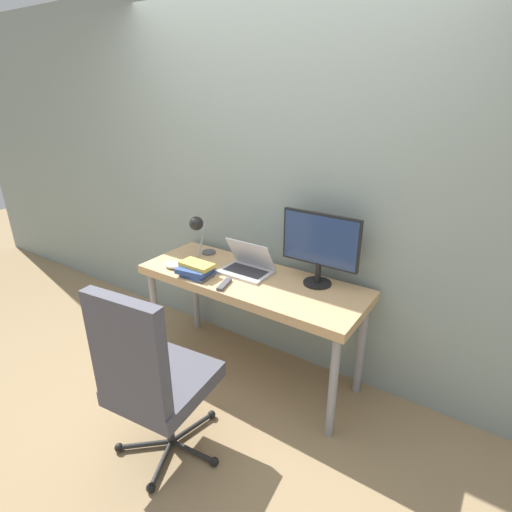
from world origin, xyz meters
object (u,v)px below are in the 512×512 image
(laptop, at_px, (247,266))
(office_chair, at_px, (151,375))
(book_stack, at_px, (196,269))
(game_controller, at_px, (173,265))
(monitor, at_px, (320,244))
(desk_lamp, at_px, (198,228))

(laptop, relative_size, office_chair, 0.31)
(laptop, relative_size, book_stack, 1.39)
(laptop, xyz_separation_m, book_stack, (-0.26, -0.23, -0.00))
(laptop, bearing_deg, game_controller, -154.23)
(monitor, bearing_deg, book_stack, -155.23)
(book_stack, height_order, game_controller, book_stack)
(desk_lamp, height_order, office_chair, desk_lamp)
(monitor, xyz_separation_m, book_stack, (-0.73, -0.34, -0.23))
(desk_lamp, bearing_deg, game_controller, -98.38)
(monitor, distance_m, book_stack, 0.84)
(monitor, bearing_deg, game_controller, -160.37)
(office_chair, distance_m, book_stack, 0.84)
(office_chair, xyz_separation_m, book_stack, (-0.33, 0.74, 0.23))
(book_stack, bearing_deg, game_controller, -179.60)
(monitor, distance_m, desk_lamp, 0.92)
(laptop, distance_m, desk_lamp, 0.48)
(laptop, height_order, monitor, monitor)
(desk_lamp, bearing_deg, book_stack, -53.01)
(game_controller, bearing_deg, book_stack, 0.40)
(office_chair, relative_size, game_controller, 8.28)
(monitor, relative_size, game_controller, 3.92)
(desk_lamp, bearing_deg, monitor, 5.90)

